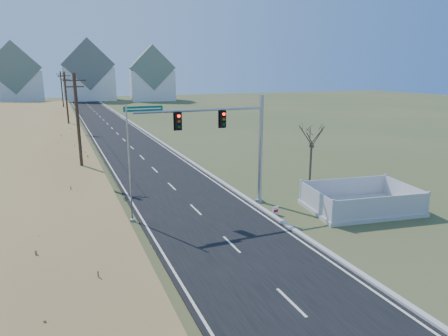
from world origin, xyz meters
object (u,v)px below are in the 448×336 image
Objects in this scene: traffic_signal_mast at (236,140)px; fence_enclosure at (360,205)px; bare_tree at (312,134)px; open_sign at (276,211)px; flagpole at (130,177)px.

traffic_signal_mast reaches higher than fence_enclosure.
fence_enclosure is 1.37× the size of bare_tree.
traffic_signal_mast is 16.26× the size of open_sign.
open_sign is (-5.86, 1.27, 0.01)m from fence_enclosure.
traffic_signal_mast reaches higher than flagpole.
flagpole reaches higher than fence_enclosure.
flagpole reaches higher than open_sign.
open_sign is 0.08× the size of flagpole.
fence_enclosure is at bearing -25.45° from open_sign.
traffic_signal_mast reaches higher than open_sign.
bare_tree reaches higher than open_sign.
fence_enclosure is 1.06× the size of flagpole.
fence_enclosure is at bearing -80.00° from bare_tree.
traffic_signal_mast is 6.64m from bare_tree.
flagpole is (-8.80, 2.54, 2.58)m from open_sign.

